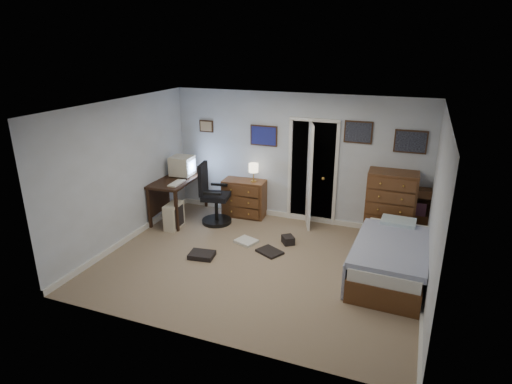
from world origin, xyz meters
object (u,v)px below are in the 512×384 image
Objects in this scene: bed at (390,258)px; office_chair at (213,200)px; low_dresser at (244,198)px; tall_dresser at (390,205)px; computer_desk at (174,186)px.

office_chair is at bearing 167.58° from bed.
office_chair reaches higher than low_dresser.
tall_dresser is at bearing 97.75° from bed.
bed is (2.97, -1.43, -0.07)m from low_dresser.
bed is at bearing -15.70° from computer_desk.
bed is (0.14, -1.41, -0.32)m from tall_dresser.
bed is (4.28, -0.91, -0.33)m from computer_desk.
bed is (3.41, -0.88, -0.16)m from office_chair.
office_chair is 1.41× the size of low_dresser.
tall_dresser is (4.14, 0.49, -0.01)m from computer_desk.
computer_desk is 1.43m from low_dresser.
low_dresser is 0.68× the size of tall_dresser.
office_chair is at bearing -132.19° from low_dresser.
computer_desk is 0.74× the size of bed.
office_chair reaches higher than computer_desk.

